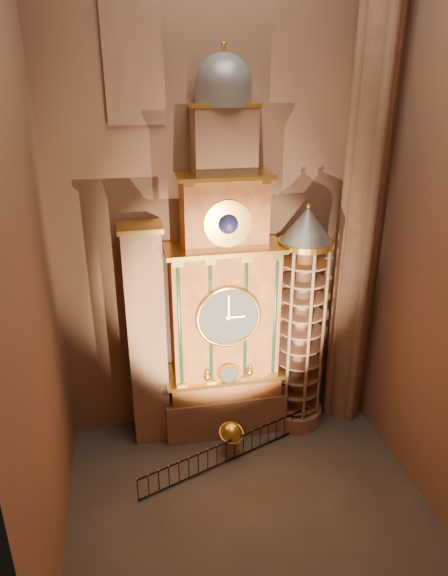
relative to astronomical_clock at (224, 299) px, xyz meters
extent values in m
plane|color=#383330|center=(0.00, -4.96, -6.68)|extent=(14.00, 14.00, 0.00)
plane|color=brown|center=(0.00, 1.04, 4.32)|extent=(22.00, 0.00, 22.00)
plane|color=brown|center=(-7.00, -4.96, 4.32)|extent=(0.00, 22.00, 22.00)
cube|color=#8C634C|center=(0.00, 0.04, -5.68)|extent=(5.60, 2.20, 2.00)
cube|color=maroon|center=(0.00, 0.04, -4.18)|extent=(5.00, 2.00, 1.00)
cube|color=gold|center=(0.00, -0.01, -3.63)|extent=(5.40, 2.30, 0.18)
cube|color=maroon|center=(0.00, 0.04, -0.68)|extent=(4.60, 2.00, 6.00)
cylinder|color=black|center=(-2.05, -0.82, -0.68)|extent=(0.32, 0.32, 5.60)
cylinder|color=black|center=(-0.75, -0.82, -0.68)|extent=(0.32, 0.32, 5.60)
cylinder|color=black|center=(0.75, -0.82, -0.68)|extent=(0.32, 0.32, 5.60)
cylinder|color=black|center=(2.05, -0.82, -0.68)|extent=(0.32, 0.32, 5.60)
cube|color=gold|center=(0.00, -0.01, 2.37)|extent=(5.00, 2.25, 0.18)
cylinder|color=#2D3033|center=(0.00, -0.97, -0.38)|extent=(2.60, 0.12, 2.60)
torus|color=gold|center=(0.00, -1.02, -0.38)|extent=(2.80, 0.16, 2.80)
cylinder|color=gold|center=(0.00, -1.12, -3.08)|extent=(0.90, 0.10, 0.90)
sphere|color=gold|center=(-0.95, -1.07, -3.13)|extent=(0.36, 0.36, 0.36)
sphere|color=gold|center=(0.95, -1.07, -3.13)|extent=(0.36, 0.36, 0.36)
cube|color=maroon|center=(0.00, 0.04, 3.82)|extent=(3.40, 1.80, 3.00)
sphere|color=#0C173C|center=(0.00, -0.87, 3.62)|extent=(0.80, 0.80, 0.80)
cube|color=gold|center=(0.00, -0.01, 5.37)|extent=(3.80, 2.00, 0.15)
cube|color=#8C634C|center=(0.00, 0.04, 6.62)|extent=(2.40, 1.60, 2.60)
sphere|color=slate|center=(0.00, 0.04, 8.72)|extent=(2.10, 2.10, 2.10)
cylinder|color=gold|center=(0.00, 0.04, 9.62)|extent=(0.14, 0.14, 0.80)
cube|color=#8C634C|center=(-3.40, 0.04, -1.68)|extent=(1.60, 1.40, 10.00)
cube|color=gold|center=(-3.40, -0.38, -3.68)|extent=(1.35, 0.10, 2.10)
cube|color=#4F2715|center=(-3.40, -0.44, -3.68)|extent=(1.05, 0.04, 1.75)
cube|color=gold|center=(-3.40, -0.38, -1.08)|extent=(1.35, 0.10, 2.10)
cube|color=#4F2715|center=(-3.40, -0.44, -1.08)|extent=(1.05, 0.04, 1.75)
cube|color=gold|center=(-3.40, -0.38, 1.52)|extent=(1.35, 0.10, 2.10)
cube|color=#4F2715|center=(-3.40, -0.44, 1.52)|extent=(1.05, 0.04, 1.75)
cube|color=gold|center=(-3.40, 0.04, 3.42)|extent=(1.80, 1.60, 0.20)
cylinder|color=#8C634C|center=(3.50, -0.26, -6.28)|extent=(2.50, 2.50, 0.80)
cylinder|color=#8C634C|center=(3.50, -0.26, -1.78)|extent=(0.70, 0.70, 8.20)
cylinder|color=gold|center=(3.50, -0.26, 2.42)|extent=(2.40, 2.40, 0.25)
cone|color=slate|center=(3.50, -0.26, 3.22)|extent=(2.30, 2.30, 1.50)
sphere|color=gold|center=(3.50, -0.26, 4.02)|extent=(0.20, 0.20, 0.20)
cylinder|color=#8C634C|center=(6.10, 0.04, 4.32)|extent=(1.60, 1.60, 22.00)
cylinder|color=#8C634C|center=(6.90, 0.04, 4.32)|extent=(0.44, 0.44, 22.00)
cylinder|color=#8C634C|center=(5.30, 0.04, 4.32)|extent=(0.44, 0.44, 22.00)
cylinder|color=#8C634C|center=(6.10, 0.84, 4.32)|extent=(0.44, 0.44, 22.00)
cylinder|color=#8C634C|center=(6.10, -0.76, 4.32)|extent=(0.44, 0.44, 22.00)
cube|color=navy|center=(-3.20, 0.98, 9.82)|extent=(2.00, 0.10, 5.00)
cube|color=#8C634C|center=(-3.20, 0.92, 9.82)|extent=(2.20, 0.06, 5.20)
cylinder|color=#8C634C|center=(-0.07, -2.07, -6.32)|extent=(0.60, 0.60, 0.70)
sphere|color=gold|center=(-0.07, -2.07, -5.52)|extent=(0.91, 0.91, 0.91)
torus|color=gold|center=(-0.07, -2.07, -5.52)|extent=(1.33, 1.29, 0.49)
cube|color=black|center=(-0.21, -2.52, -5.55)|extent=(8.13, 3.16, 0.05)
cube|color=black|center=(-0.21, -2.52, -6.58)|extent=(8.13, 3.16, 0.05)
camera|label=1|loc=(-3.97, -19.88, 9.16)|focal=32.00mm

